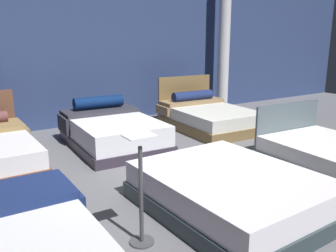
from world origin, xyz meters
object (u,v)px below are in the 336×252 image
(bed_5, at_px, (208,116))
(bed_2, at_px, (335,157))
(bed_1, at_px, (231,192))
(bed_4, at_px, (113,131))
(bed_0, at_px, (8,251))
(price_sign, at_px, (141,203))
(support_pillar, at_px, (224,44))

(bed_5, bearing_deg, bed_2, -87.67)
(bed_1, distance_m, bed_4, 3.03)
(bed_1, bearing_deg, bed_0, 174.61)
(bed_1, xyz_separation_m, bed_2, (2.16, 0.13, -0.02))
(bed_0, distance_m, bed_2, 4.49)
(bed_1, xyz_separation_m, price_sign, (-1.17, -0.04, 0.19))
(bed_2, bearing_deg, bed_0, -177.15)
(bed_0, bearing_deg, bed_5, 33.66)
(bed_4, relative_size, support_pillar, 0.60)
(bed_1, distance_m, price_sign, 1.19)
(bed_5, xyz_separation_m, price_sign, (-3.35, -3.17, 0.16))
(bed_0, xyz_separation_m, price_sign, (1.15, -0.18, 0.21))
(bed_0, height_order, bed_4, bed_4)
(bed_0, xyz_separation_m, bed_5, (4.50, 2.99, 0.05))
(bed_2, height_order, bed_4, bed_2)
(bed_1, bearing_deg, bed_5, 53.14)
(support_pillar, bearing_deg, bed_5, -139.56)
(bed_5, distance_m, price_sign, 4.62)
(bed_1, distance_m, bed_5, 3.81)
(bed_1, distance_m, support_pillar, 5.96)
(bed_5, relative_size, price_sign, 2.01)
(bed_4, bearing_deg, price_sign, -106.91)
(bed_2, relative_size, bed_5, 0.95)
(bed_1, height_order, bed_5, bed_5)
(bed_0, xyz_separation_m, bed_1, (2.32, -0.14, 0.01))
(bed_2, distance_m, price_sign, 3.35)
(bed_2, relative_size, price_sign, 1.91)
(bed_1, height_order, support_pillar, support_pillar)
(bed_1, relative_size, bed_2, 1.04)
(price_sign, bearing_deg, bed_0, 171.05)
(bed_0, height_order, support_pillar, support_pillar)
(bed_2, bearing_deg, bed_4, 130.91)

